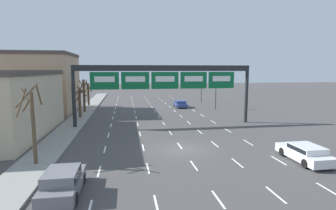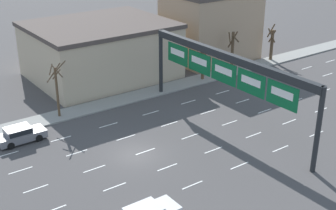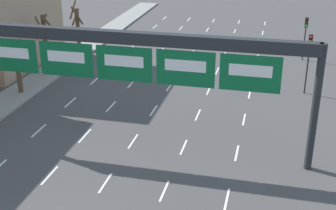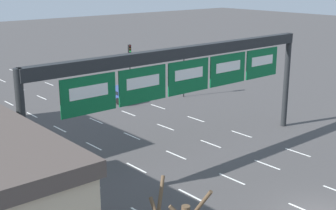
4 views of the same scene
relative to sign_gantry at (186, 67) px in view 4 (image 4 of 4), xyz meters
name	(u,v)px [view 4 (image 4 of 4)]	position (x,y,z in m)	size (l,w,h in m)	color
lane_dashes	(153,145)	(0.00, 3.37, -6.10)	(13.32, 67.00, 0.01)	white
sign_gantry	(186,67)	(0.00, 0.00, 0.00)	(21.83, 0.70, 7.36)	#232628
car_blue	(118,94)	(5.13, 15.03, -5.42)	(1.87, 4.34, 1.26)	navy
traffic_light_near_gantry	(130,55)	(10.89, 21.08, -3.11)	(0.30, 0.35, 4.16)	black
traffic_light_mid_block	(184,63)	(10.84, 12.04, -2.69)	(0.30, 0.35, 4.79)	black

